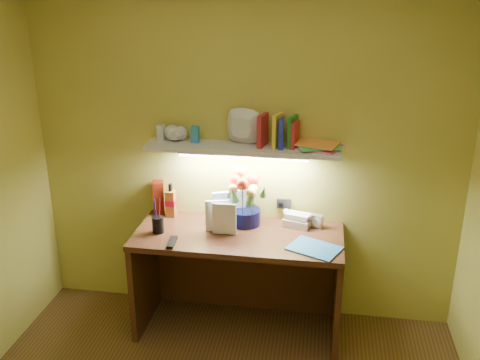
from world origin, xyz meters
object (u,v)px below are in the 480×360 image
object	(u,v)px
desk	(238,282)
flower_bouquet	(245,198)
telephone	(298,218)
desk_clock	(316,221)
whisky_bottle	(171,200)

from	to	relation	value
desk	flower_bouquet	size ratio (longest dim) A/B	3.65
telephone	desk_clock	xyz separation A→B (m)	(0.13, -0.00, -0.01)
desk_clock	whisky_bottle	xyz separation A→B (m)	(-1.04, 0.02, 0.08)
desk	whisky_bottle	distance (m)	0.75
whisky_bottle	desk_clock	bearing A→B (deg)	-1.14
desk_clock	whisky_bottle	bearing A→B (deg)	-161.81
desk	telephone	distance (m)	0.61
telephone	desk_clock	distance (m)	0.13
flower_bouquet	desk_clock	world-z (taller)	flower_bouquet
desk	desk_clock	xyz separation A→B (m)	(0.51, 0.19, 0.42)
desk	desk_clock	size ratio (longest dim) A/B	15.52
telephone	flower_bouquet	bearing A→B (deg)	-160.15
whisky_bottle	desk	bearing A→B (deg)	-22.24
desk_clock	flower_bouquet	bearing A→B (deg)	-157.85
desk_clock	whisky_bottle	distance (m)	1.04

